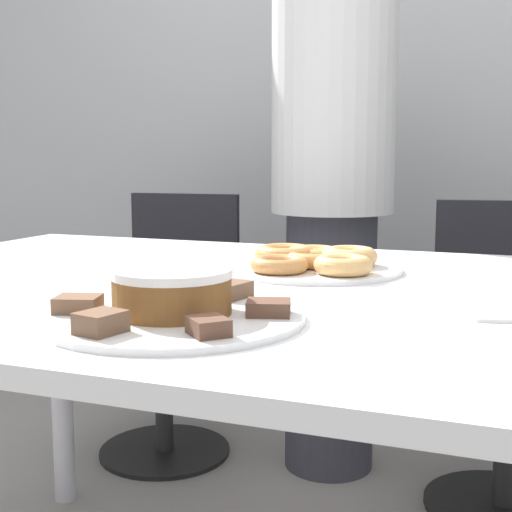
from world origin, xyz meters
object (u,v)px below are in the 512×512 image
office_chair_left (170,332)px  frosted_cake (172,291)px  office_chair_right (505,365)px  plate_donuts (315,269)px  person_standing (332,196)px  plate_cake (173,317)px

office_chair_left → frosted_cake: office_chair_left is taller
office_chair_right → plate_donuts: (-0.35, -0.77, 0.38)m
person_standing → frosted_cake: (0.12, -1.29, -0.06)m
office_chair_right → frosted_cake: office_chair_right is taller
frosted_cake → plate_cake: bearing=0.0°
office_chair_right → plate_cake: office_chair_right is taller
person_standing → frosted_cake: size_ratio=10.00×
office_chair_left → plate_cake: office_chair_left is taller
office_chair_right → frosted_cake: (-0.41, -1.24, 0.41)m
person_standing → office_chair_right: person_standing is taller
office_chair_left → plate_cake: size_ratio=2.36×
office_chair_left → person_standing: bearing=0.9°
plate_donuts → person_standing: bearing=102.6°
office_chair_right → plate_donuts: office_chair_right is taller
office_chair_right → plate_donuts: bearing=-124.8°
office_chair_left → plate_donuts: 1.12m
person_standing → plate_cake: bearing=-84.8°
plate_donuts → office_chair_left: bearing=133.6°
plate_cake → plate_donuts: size_ratio=1.08×
person_standing → office_chair_left: size_ratio=1.92×
plate_donuts → frosted_cake: bearing=-97.7°
office_chair_right → plate_cake: 1.36m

